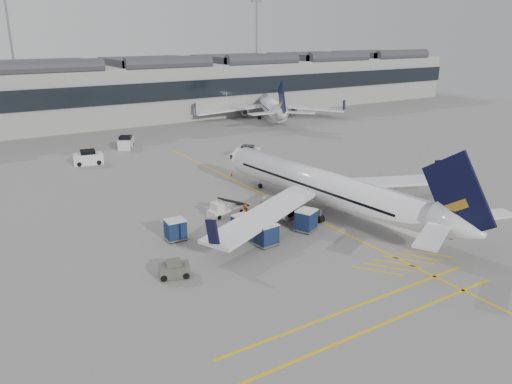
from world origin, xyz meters
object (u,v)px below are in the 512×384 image
airliner_main (326,188)px  baggage_cart_a (306,220)px  pushback_tug (174,270)px  ramp_agent_a (296,215)px  belt_loader (225,209)px  ramp_agent_b (245,213)px

airliner_main → baggage_cart_a: airliner_main is taller
baggage_cart_a → pushback_tug: baggage_cart_a is taller
airliner_main → ramp_agent_a: airliner_main is taller
belt_loader → pushback_tug: (-9.80, -9.67, 0.03)m
baggage_cart_a → pushback_tug: (-14.10, -1.88, -0.52)m
baggage_cart_a → ramp_agent_a: size_ratio=1.26×
belt_loader → ramp_agent_a: bearing=-61.2°
belt_loader → ramp_agent_a: size_ratio=2.43×
airliner_main → ramp_agent_a: (-4.33, -0.84, -1.76)m
ramp_agent_a → pushback_tug: size_ratio=0.74×
belt_loader → ramp_agent_b: belt_loader is taller
baggage_cart_a → ramp_agent_a: baggage_cart_a is taller
baggage_cart_a → ramp_agent_a: (0.16, 1.84, -0.13)m
baggage_cart_a → pushback_tug: 14.24m
airliner_main → ramp_agent_b: airliner_main is taller
belt_loader → pushback_tug: belt_loader is taller
airliner_main → pushback_tug: 19.27m
belt_loader → ramp_agent_b: 2.87m
ramp_agent_a → pushback_tug: bearing=133.7°
belt_loader → ramp_agent_a: (4.47, -5.94, 0.42)m
belt_loader → baggage_cart_a: (4.31, -7.79, 0.55)m
airliner_main → ramp_agent_a: size_ratio=18.08×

